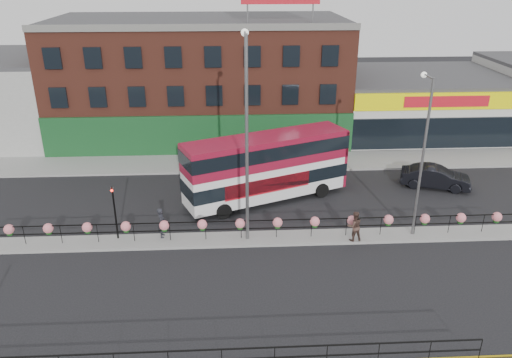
{
  "coord_description": "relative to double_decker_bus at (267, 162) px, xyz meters",
  "views": [
    {
      "loc": [
        -1.49,
        -24.71,
        14.45
      ],
      "look_at": [
        0.0,
        3.0,
        2.5
      ],
      "focal_mm": 35.0,
      "sensor_mm": 36.0,
      "label": 1
    }
  ],
  "objects": [
    {
      "name": "ground",
      "position": [
        -0.85,
        -5.28,
        -2.73
      ],
      "size": [
        120.0,
        120.0,
        0.0
      ],
      "primitive_type": "plane",
      "color": "black",
      "rests_on": "ground"
    },
    {
      "name": "car",
      "position": [
        11.94,
        1.39,
        -1.96
      ],
      "size": [
        4.6,
        5.72,
        1.54
      ],
      "primitive_type": "imported",
      "rotation": [
        0.0,
        0.0,
        1.23
      ],
      "color": "black",
      "rests_on": "ground"
    },
    {
      "name": "pedestrian_a",
      "position": [
        -6.34,
        -4.84,
        -1.69
      ],
      "size": [
        0.68,
        0.47,
        1.79
      ],
      "primitive_type": "imported",
      "rotation": [
        0.0,
        0.0,
        1.6
      ],
      "color": "black",
      "rests_on": "median"
    },
    {
      "name": "north_pavement",
      "position": [
        -0.85,
        6.72,
        -2.65
      ],
      "size": [
        60.0,
        4.0,
        0.15
      ],
      "primitive_type": "cube",
      "color": "gray",
      "rests_on": "ground"
    },
    {
      "name": "lamp_column_east",
      "position": [
        8.03,
        -5.06,
        2.8
      ],
      "size": [
        0.33,
        1.59,
        9.07
      ],
      "color": "slate",
      "rests_on": "median"
    },
    {
      "name": "supermarket",
      "position": [
        15.15,
        14.63,
        -0.08
      ],
      "size": [
        15.0,
        12.25,
        5.3
      ],
      "color": "silver",
      "rests_on": "ground"
    },
    {
      "name": "lamp_column_west",
      "position": [
        -1.49,
        -5.02,
        4.12
      ],
      "size": [
        0.41,
        1.98,
        11.31
      ],
      "color": "slate",
      "rests_on": "median"
    },
    {
      "name": "pedestrian_b",
      "position": [
        4.47,
        -5.83,
        -1.69
      ],
      "size": [
        1.04,
        0.9,
        1.78
      ],
      "primitive_type": "imported",
      "rotation": [
        0.0,
        0.0,
        3.27
      ],
      "color": "#453029",
      "rests_on": "median"
    },
    {
      "name": "median_railing",
      "position": [
        -0.85,
        -5.28,
        -1.68
      ],
      "size": [
        30.04,
        0.56,
        1.23
      ],
      "color": "black",
      "rests_on": "median"
    },
    {
      "name": "traffic_light_median",
      "position": [
        -8.85,
        -4.88,
        -0.26
      ],
      "size": [
        0.15,
        0.28,
        3.65
      ],
      "color": "black",
      "rests_on": "median"
    },
    {
      "name": "median",
      "position": [
        -0.85,
        -5.28,
        -2.65
      ],
      "size": [
        60.0,
        1.6,
        0.15
      ],
      "primitive_type": "cube",
      "color": "gray",
      "rests_on": "ground"
    },
    {
      "name": "double_decker_bus",
      "position": [
        0.0,
        0.0,
        0.0
      ],
      "size": [
        11.12,
        6.63,
        4.44
      ],
      "color": "white",
      "rests_on": "ground"
    },
    {
      "name": "south_railing",
      "position": [
        -2.85,
        -15.38,
        -1.77
      ],
      "size": [
        20.04,
        0.05,
        1.12
      ],
      "color": "black",
      "rests_on": "south_pavement"
    },
    {
      "name": "brick_building",
      "position": [
        -4.85,
        14.68,
        2.4
      ],
      "size": [
        25.0,
        12.21,
        10.3
      ],
      "color": "brown",
      "rests_on": "ground"
    }
  ]
}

